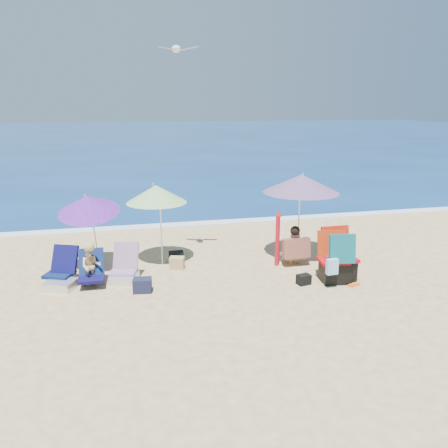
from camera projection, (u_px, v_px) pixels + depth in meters
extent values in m
plane|color=#D8BC84|center=(249.00, 287.00, 9.19)|extent=(120.00, 120.00, 0.00)
cube|color=navy|center=(141.00, 136.00, 51.54)|extent=(120.00, 80.00, 0.12)
cube|color=white|center=(204.00, 223.00, 13.98)|extent=(120.00, 0.50, 0.04)
cylinder|color=white|center=(299.00, 220.00, 10.73)|extent=(0.04, 0.04, 1.91)
cone|color=#CB1B4F|center=(301.00, 184.00, 10.50)|extent=(1.96, 1.96, 0.43)
cylinder|color=white|center=(303.00, 175.00, 10.45)|extent=(0.03, 0.03, 0.11)
cylinder|color=white|center=(161.00, 228.00, 10.33)|extent=(0.04, 0.04, 1.72)
cone|color=#46AB1A|center=(156.00, 194.00, 10.24)|extent=(1.83, 1.83, 0.41)
cylinder|color=silver|center=(153.00, 185.00, 10.34)|extent=(0.04, 0.04, 0.11)
cylinder|color=white|center=(95.00, 234.00, 10.17)|extent=(0.11, 0.41, 1.53)
cone|color=#B91AA8|center=(88.00, 204.00, 9.79)|extent=(1.59, 1.63, 0.71)
cylinder|color=white|center=(85.00, 196.00, 9.71)|extent=(0.03, 0.05, 0.11)
cylinder|color=red|center=(277.00, 241.00, 10.28)|extent=(0.11, 0.11, 1.19)
cone|color=#B4220C|center=(279.00, 213.00, 10.14)|extent=(0.15, 0.15, 0.15)
cube|color=#0C1A45|center=(59.00, 274.00, 9.34)|extent=(0.69, 0.65, 0.07)
cube|color=#0B0B40|center=(65.00, 259.00, 9.38)|extent=(0.62, 0.50, 0.58)
cube|color=silver|center=(61.00, 285.00, 9.08)|extent=(0.72, 0.68, 0.17)
cube|color=#DD4E50|center=(124.00, 272.00, 9.49)|extent=(0.63, 0.59, 0.06)
cube|color=#EA525B|center=(126.00, 256.00, 9.64)|extent=(0.59, 0.43, 0.57)
cube|color=silver|center=(124.00, 278.00, 9.44)|extent=(0.66, 0.61, 0.17)
cube|color=maroon|center=(340.00, 258.00, 9.48)|extent=(0.63, 0.56, 0.07)
cube|color=#B61F0D|center=(335.00, 240.00, 9.67)|extent=(0.63, 0.18, 0.63)
cube|color=black|center=(338.00, 269.00, 9.58)|extent=(0.61, 0.54, 0.45)
cube|color=#A90C10|center=(333.00, 261.00, 9.40)|extent=(0.65, 0.60, 0.06)
cube|color=#BC300D|center=(331.00, 244.00, 9.56)|extent=(0.61, 0.23, 0.60)
cube|color=black|center=(335.00, 272.00, 9.45)|extent=(0.63, 0.57, 0.43)
cube|color=#097471|center=(342.00, 249.00, 9.07)|extent=(0.55, 0.25, 0.60)
cube|color=#94CFED|center=(332.00, 267.00, 8.99)|extent=(0.24, 0.12, 0.32)
imported|color=tan|center=(294.00, 245.00, 10.41)|extent=(0.34, 0.22, 0.93)
cube|color=#351076|center=(293.00, 256.00, 10.52)|extent=(0.52, 0.45, 0.06)
cube|color=#2D0F6B|center=(296.00, 248.00, 10.28)|extent=(0.64, 0.23, 0.47)
sphere|color=black|center=(295.00, 231.00, 10.27)|extent=(0.23, 0.23, 0.23)
imported|color=#D2B27E|center=(91.00, 266.00, 9.17)|extent=(0.41, 0.32, 0.84)
cube|color=#0D0B3E|center=(91.00, 279.00, 9.14)|extent=(0.51, 0.45, 0.06)
cube|color=#0E1F4E|center=(91.00, 262.00, 9.32)|extent=(0.51, 0.30, 0.54)
sphere|color=tan|center=(89.00, 247.00, 9.08)|extent=(0.20, 0.20, 0.20)
cube|color=#181D36|center=(142.00, 285.00, 8.93)|extent=(0.40, 0.31, 0.28)
cube|color=black|center=(176.00, 257.00, 10.62)|extent=(0.34, 0.25, 0.25)
cube|color=tan|center=(177.00, 263.00, 10.18)|extent=(0.37, 0.31, 0.27)
cube|color=#192038|center=(342.00, 247.00, 11.29)|extent=(0.46, 0.38, 0.30)
cube|color=black|center=(304.00, 279.00, 9.31)|extent=(0.31, 0.25, 0.21)
cube|color=orange|center=(354.00, 285.00, 9.26)|extent=(0.28, 0.20, 0.03)
ellipsoid|color=white|center=(176.00, 49.00, 9.42)|extent=(0.32, 0.43, 0.15)
cube|color=gray|center=(167.00, 48.00, 9.51)|extent=(0.39, 0.24, 0.08)
cube|color=gray|center=(190.00, 48.00, 9.51)|extent=(0.39, 0.24, 0.08)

